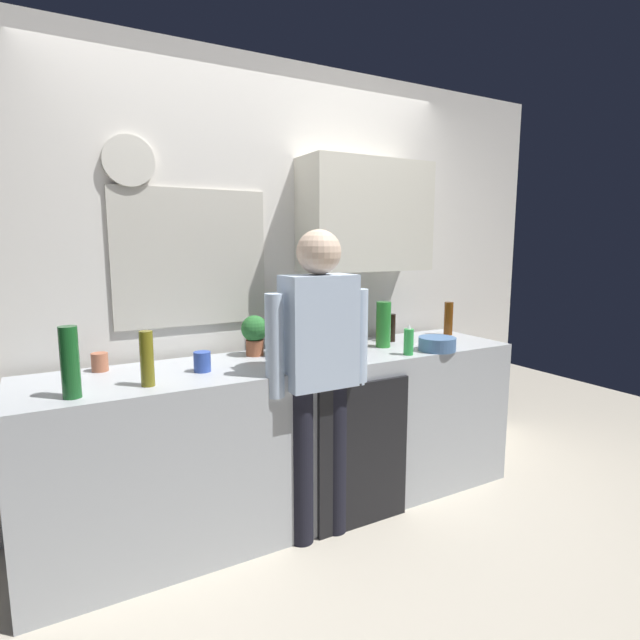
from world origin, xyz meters
name	(u,v)px	position (x,y,z in m)	size (l,w,h in m)	color
ground_plane	(319,535)	(0.00, 0.00, 0.00)	(8.00, 8.00, 0.00)	beige
kitchen_counter	(293,436)	(0.00, 0.30, 0.45)	(2.77, 0.64, 0.90)	#B2B7BC
dishwasher_panel	(364,455)	(0.26, -0.03, 0.41)	(0.56, 0.02, 0.81)	black
back_wall_assembly	(274,272)	(0.07, 0.70, 1.36)	(4.37, 0.42, 2.60)	white
coffee_maker	(299,330)	(0.07, 0.36, 1.05)	(0.20, 0.20, 0.33)	black
bottle_green_wine	(70,362)	(-1.11, 0.11, 1.05)	(0.07, 0.07, 0.30)	#195923
bottle_red_vinegar	(351,331)	(0.42, 0.37, 1.01)	(0.06, 0.06, 0.22)	maroon
bottle_amber_beer	(448,318)	(1.26, 0.42, 1.02)	(0.06, 0.06, 0.23)	brown
bottle_olive_oil	(147,359)	(-0.80, 0.13, 1.03)	(0.06, 0.06, 0.25)	olive
bottle_dark_sauce	(391,328)	(0.77, 0.43, 0.99)	(0.06, 0.06, 0.18)	black
bottle_clear_soda	(383,324)	(0.62, 0.31, 1.04)	(0.09, 0.09, 0.28)	#2D8C33
cup_yellow_cup	(357,336)	(0.55, 0.49, 0.94)	(0.07, 0.07, 0.09)	yellow
cup_blue_mug	(202,362)	(-0.52, 0.26, 0.95)	(0.08, 0.08, 0.10)	#3351B2
cup_terracotta_mug	(100,362)	(-0.96, 0.52, 0.95)	(0.08, 0.08, 0.09)	#B26647
mixing_bowl	(437,344)	(0.84, 0.07, 0.94)	(0.22, 0.22, 0.08)	#4C72A5
potted_plant	(255,333)	(-0.15, 0.47, 1.03)	(0.15, 0.15, 0.23)	#9E5638
dish_soap	(409,341)	(0.62, 0.06, 0.98)	(0.06, 0.06, 0.18)	green
person_at_sink	(319,361)	(0.00, 0.00, 0.95)	(0.57, 0.22, 1.60)	black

